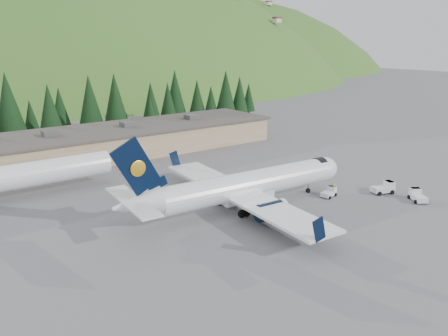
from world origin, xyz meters
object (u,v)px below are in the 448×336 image
airliner (245,186)px  terminal_building (105,142)px  second_airliner (11,177)px  baggage_tug_c (417,196)px  baggage_tug_b (384,188)px  ramp_worker (333,190)px  baggage_tug_a (329,192)px

airliner → terminal_building: (-4.01, 37.93, -0.42)m
airliner → second_airliner: bearing=141.7°
airliner → baggage_tug_c: airliner is taller
baggage_tug_b → terminal_building: 51.54m
baggage_tug_b → baggage_tug_c: 4.70m
baggage_tug_c → ramp_worker: (-7.82, 8.26, 0.17)m
airliner → terminal_building: size_ratio=0.49×
airliner → ramp_worker: bearing=-12.0°
airliner → baggage_tug_c: (21.13, -12.11, -2.33)m
airliner → baggage_tug_b: airliner is taller
baggage_tug_c → baggage_tug_a: bearing=79.1°
airliner → ramp_worker: 14.02m
baggage_tug_b → baggage_tug_c: bearing=-59.8°
airliner → ramp_worker: (13.31, -3.86, -2.16)m
second_airliner → ramp_worker: second_airliner is taller
airliner → baggage_tug_a: airliner is taller
baggage_tug_a → terminal_building: (-16.71, 41.58, 2.01)m
baggage_tug_b → ramp_worker: 7.87m
baggage_tug_c → ramp_worker: bearing=77.6°
second_airliner → baggage_tug_b: size_ratio=7.67×
baggage_tug_a → ramp_worker: (0.60, -0.20, 0.28)m
airliner → baggage_tug_b: size_ratio=9.61×
terminal_building → baggage_tug_b: bearing=-61.9°
terminal_building → ramp_worker: bearing=-67.5°
baggage_tug_b → terminal_building: (-24.29, 45.42, 1.85)m
ramp_worker → baggage_tug_c: bearing=91.1°
ramp_worker → airliner: bearing=-58.5°
airliner → baggage_tug_c: 24.47m
second_airliner → baggage_tug_c: size_ratio=8.24×
baggage_tug_a → baggage_tug_b: size_ratio=0.77×
second_airliner → baggage_tug_b: 53.16m
baggage_tug_b → ramp_worker: bearing=172.3°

